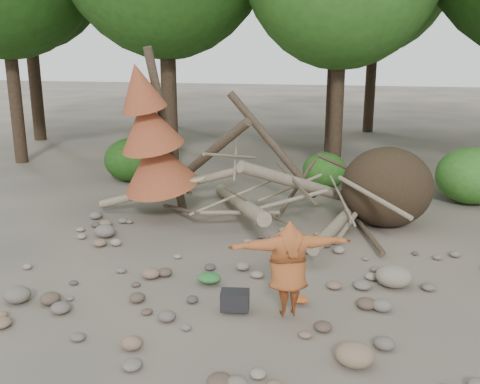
# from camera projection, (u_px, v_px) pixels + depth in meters

# --- Properties ---
(ground) EXTENTS (120.00, 120.00, 0.00)m
(ground) POSITION_uv_depth(u_px,v_px,m) (243.00, 287.00, 9.86)
(ground) COLOR #514C44
(ground) RESTS_ON ground
(deadfall_pile) EXTENTS (8.55, 5.24, 3.30)m
(deadfall_pile) POSITION_uv_depth(u_px,v_px,m) (362.00, 188.00, 13.14)
(deadfall_pile) COLOR #332619
(deadfall_pile) RESTS_ON ground
(dead_conifer) EXTENTS (2.06, 2.16, 4.35)m
(dead_conifer) POSITION_uv_depth(u_px,v_px,m) (152.00, 139.00, 13.20)
(dead_conifer) COLOR #4C3F30
(dead_conifer) RESTS_ON ground
(bush_left) EXTENTS (1.80, 1.80, 1.44)m
(bush_left) POSITION_uv_depth(u_px,v_px,m) (132.00, 160.00, 17.70)
(bush_left) COLOR #204E15
(bush_left) RESTS_ON ground
(bush_mid) EXTENTS (1.40, 1.40, 1.12)m
(bush_mid) POSITION_uv_depth(u_px,v_px,m) (325.00, 170.00, 16.86)
(bush_mid) COLOR #2A631C
(bush_mid) RESTS_ON ground
(bush_right) EXTENTS (2.00, 2.00, 1.60)m
(bush_right) POSITION_uv_depth(u_px,v_px,m) (472.00, 176.00, 15.09)
(bush_right) COLOR #357624
(bush_right) RESTS_ON ground
(frisbee_thrower) EXTENTS (2.50, 1.25, 2.33)m
(frisbee_thrower) POSITION_uv_depth(u_px,v_px,m) (288.00, 268.00, 8.48)
(frisbee_thrower) COLOR #944921
(frisbee_thrower) RESTS_ON ground
(backpack) EXTENTS (0.52, 0.39, 0.31)m
(backpack) POSITION_uv_depth(u_px,v_px,m) (235.00, 303.00, 8.88)
(backpack) COLOR black
(backpack) RESTS_ON ground
(cloth_green) EXTENTS (0.46, 0.38, 0.17)m
(cloth_green) POSITION_uv_depth(u_px,v_px,m) (209.00, 280.00, 9.94)
(cloth_green) COLOR #29662D
(cloth_green) RESTS_ON ground
(cloth_orange) EXTENTS (0.29, 0.24, 0.11)m
(cloth_orange) POSITION_uv_depth(u_px,v_px,m) (300.00, 302.00, 9.15)
(cloth_orange) COLOR #B04E1E
(cloth_orange) RESTS_ON ground
(boulder_front_left) EXTENTS (0.48, 0.43, 0.29)m
(boulder_front_left) POSITION_uv_depth(u_px,v_px,m) (17.00, 295.00, 9.22)
(boulder_front_left) COLOR #666055
(boulder_front_left) RESTS_ON ground
(boulder_front_right) EXTENTS (0.55, 0.49, 0.33)m
(boulder_front_right) POSITION_uv_depth(u_px,v_px,m) (355.00, 355.00, 7.37)
(boulder_front_right) COLOR #806850
(boulder_front_right) RESTS_ON ground
(boulder_mid_right) EXTENTS (0.67, 0.60, 0.40)m
(boulder_mid_right) POSITION_uv_depth(u_px,v_px,m) (394.00, 276.00, 9.84)
(boulder_mid_right) COLOR gray
(boulder_mid_right) RESTS_ON ground
(boulder_mid_left) EXTENTS (0.50, 0.45, 0.30)m
(boulder_mid_left) POSITION_uv_depth(u_px,v_px,m) (105.00, 231.00, 12.45)
(boulder_mid_left) COLOR #695F59
(boulder_mid_left) RESTS_ON ground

